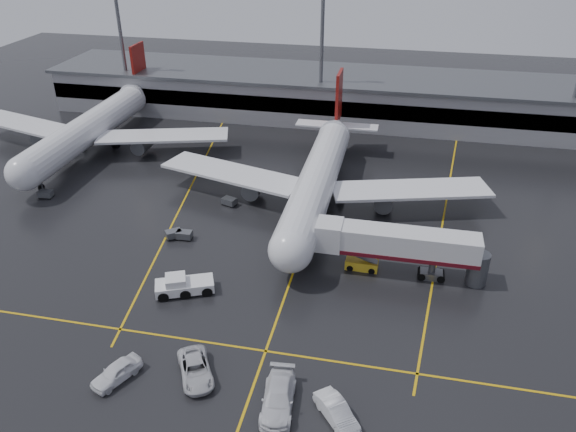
# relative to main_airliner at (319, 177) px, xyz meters

# --- Properties ---
(ground) EXTENTS (220.00, 220.00, 0.00)m
(ground) POSITION_rel_main_airliner_xyz_m (0.00, -9.70, -4.21)
(ground) COLOR black
(ground) RESTS_ON ground
(apron_line_centre) EXTENTS (0.25, 90.00, 0.02)m
(apron_line_centre) POSITION_rel_main_airliner_xyz_m (0.00, -9.70, -4.20)
(apron_line_centre) COLOR gold
(apron_line_centre) RESTS_ON ground
(apron_line_stop) EXTENTS (60.00, 0.25, 0.02)m
(apron_line_stop) POSITION_rel_main_airliner_xyz_m (0.00, -31.70, -4.20)
(apron_line_stop) COLOR gold
(apron_line_stop) RESTS_ON ground
(apron_line_left) EXTENTS (9.99, 69.35, 0.02)m
(apron_line_left) POSITION_rel_main_airliner_xyz_m (-20.00, 0.30, -4.20)
(apron_line_left) COLOR gold
(apron_line_left) RESTS_ON ground
(apron_line_right) EXTENTS (7.57, 69.64, 0.02)m
(apron_line_right) POSITION_rel_main_airliner_xyz_m (18.00, 0.30, -4.20)
(apron_line_right) COLOR gold
(apron_line_right) RESTS_ON ground
(terminal) EXTENTS (122.00, 19.00, 8.60)m
(terminal) POSITION_rel_main_airliner_xyz_m (0.00, 38.23, 0.11)
(terminal) COLOR gray
(terminal) RESTS_ON ground
(light_mast_left) EXTENTS (3.00, 1.20, 25.45)m
(light_mast_left) POSITION_rel_main_airliner_xyz_m (-45.00, 32.30, 10.27)
(light_mast_left) COLOR #595B60
(light_mast_left) RESTS_ON ground
(light_mast_mid) EXTENTS (3.00, 1.20, 25.45)m
(light_mast_mid) POSITION_rel_main_airliner_xyz_m (-5.00, 32.30, 10.27)
(light_mast_mid) COLOR #595B60
(light_mast_mid) RESTS_ON ground
(main_airliner) EXTENTS (48.80, 45.60, 14.10)m
(main_airliner) POSITION_rel_main_airliner_xyz_m (0.00, 0.00, 0.00)
(main_airliner) COLOR silver
(main_airliner) RESTS_ON ground
(second_airliner) EXTENTS (48.80, 45.60, 14.10)m
(second_airliner) POSITION_rel_main_airliner_xyz_m (-42.00, 12.00, 0.00)
(second_airliner) COLOR silver
(second_airliner) RESTS_ON ground
(jet_bridge) EXTENTS (19.90, 3.40, 6.05)m
(jet_bridge) POSITION_rel_main_airliner_xyz_m (11.87, -15.70, -0.28)
(jet_bridge) COLOR silver
(jet_bridge) RESTS_ON ground
(pushback_tractor) EXTENTS (6.97, 4.92, 2.31)m
(pushback_tractor) POSITION_rel_main_airliner_xyz_m (-11.38, -24.39, -3.29)
(pushback_tractor) COLOR silver
(pushback_tractor) RESTS_ON ground
(belt_loader) EXTENTS (3.92, 1.93, 2.45)m
(belt_loader) POSITION_rel_main_airliner_xyz_m (7.85, -15.49, -3.60)
(belt_loader) COLOR gold
(belt_loader) RESTS_ON ground
(service_van_a) EXTENTS (5.32, 6.58, 1.66)m
(service_van_a) POSITION_rel_main_airliner_xyz_m (-5.54, -36.24, -3.38)
(service_van_a) COLOR silver
(service_van_a) RESTS_ON ground
(service_van_b) EXTENTS (3.37, 6.94, 1.95)m
(service_van_b) POSITION_rel_main_airliner_xyz_m (2.75, -38.09, -3.24)
(service_van_b) COLOR silver
(service_van_b) RESTS_ON ground
(service_van_c) EXTENTS (4.68, 5.14, 1.70)m
(service_van_c) POSITION_rel_main_airliner_xyz_m (7.91, -38.47, -3.36)
(service_van_c) COLOR silver
(service_van_c) RESTS_ON ground
(service_van_d) EXTENTS (3.97, 5.36, 1.70)m
(service_van_d) POSITION_rel_main_airliner_xyz_m (-12.54, -38.10, -3.36)
(service_van_d) COLOR white
(service_van_d) RESTS_ON ground
(baggage_cart_a) EXTENTS (2.06, 1.39, 1.12)m
(baggage_cart_a) POSITION_rel_main_airliner_xyz_m (-15.46, -13.53, -3.58)
(baggage_cart_a) COLOR #595B60
(baggage_cart_a) RESTS_ON ground
(baggage_cart_b) EXTENTS (2.38, 2.24, 1.12)m
(baggage_cart_b) POSITION_rel_main_airliner_xyz_m (-16.92, -13.60, -3.58)
(baggage_cart_b) COLOR #595B60
(baggage_cart_b) RESTS_ON ground
(baggage_cart_c) EXTENTS (2.32, 1.90, 1.12)m
(baggage_cart_c) POSITION_rel_main_airliner_xyz_m (-12.48, -3.35, -3.58)
(baggage_cart_c) COLOR #595B60
(baggage_cart_c) RESTS_ON ground
(baggage_cart_d) EXTENTS (2.01, 1.31, 1.12)m
(baggage_cart_d) POSITION_rel_main_airliner_xyz_m (-46.74, 0.68, -3.58)
(baggage_cart_d) COLOR #595B60
(baggage_cart_d) RESTS_ON ground
(baggage_cart_e) EXTENTS (2.13, 1.50, 1.12)m
(baggage_cart_e) POSITION_rel_main_airliner_xyz_m (-39.92, -6.77, -3.58)
(baggage_cart_e) COLOR #595B60
(baggage_cart_e) RESTS_ON ground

